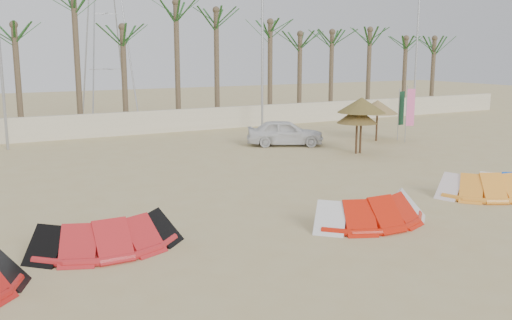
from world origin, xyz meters
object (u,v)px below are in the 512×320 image
kite_orange (480,184)px  parasol_right (377,107)px  parasol_left (362,105)px  kite_red_right (365,207)px  kite_red_mid (104,231)px  car (285,133)px  parasol_mid (357,116)px

kite_orange → parasol_right: parasol_right is taller
parasol_left → parasol_right: size_ratio=1.19×
kite_red_right → kite_orange: bearing=5.3°
kite_red_mid → kite_orange: (11.98, -0.85, -0.00)m
kite_red_mid → car: 15.98m
kite_orange → parasol_right: (4.71, 10.67, 1.38)m
parasol_right → kite_red_right: bearing=-131.4°
kite_red_right → car: (4.83, 12.20, 0.23)m
parasol_mid → parasol_right: size_ratio=0.98×
kite_red_mid → parasol_right: 19.42m
kite_orange → parasol_right: 11.75m
car → parasol_right: bearing=-75.3°
car → parasol_mid: bearing=-128.2°
parasol_right → parasol_mid: bearing=-142.9°
parasol_mid → parasol_right: parasol_right is taller
kite_orange → kite_red_mid: bearing=175.9°
kite_red_mid → parasol_left: 15.57m
parasol_left → kite_red_right: bearing=-127.9°
kite_red_mid → parasol_right: (16.69, 9.83, 1.38)m
parasol_right → car: size_ratio=0.57×
car → kite_red_mid: bearing=159.5°
parasol_left → car: size_ratio=0.68×
parasol_left → parasol_mid: bearing=-178.4°
parasol_right → car: (-4.99, 1.05, -1.15)m
kite_orange → parasol_left: parasol_left is taller
parasol_left → car: (-1.91, 3.55, -1.58)m
parasol_mid → kite_orange: bearing=-99.7°
kite_red_right → parasol_right: 14.92m
kite_red_mid → kite_orange: bearing=-4.1°
kite_red_right → kite_orange: same height
kite_red_mid → parasol_mid: size_ratio=1.66×
kite_red_right → parasol_left: bearing=52.1°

